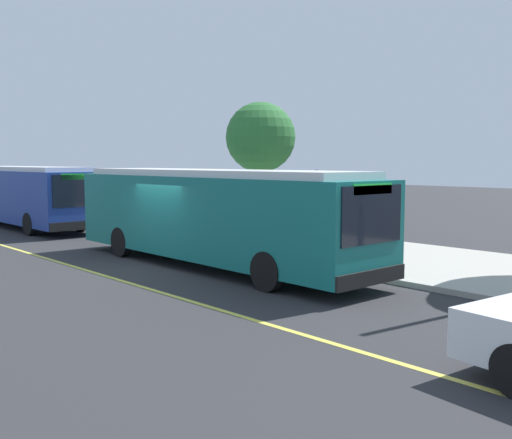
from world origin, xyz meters
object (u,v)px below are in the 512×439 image
object	(u,v)px
waiting_bench	(316,231)
route_sign_post	(316,202)
transit_bus_second	(24,194)
transit_bus_main	(214,214)

from	to	relation	value
waiting_bench	route_sign_post	world-z (taller)	route_sign_post
transit_bus_second	route_sign_post	distance (m)	17.18
transit_bus_second	waiting_bench	size ratio (longest dim) A/B	7.38
transit_bus_main	waiting_bench	bearing A→B (deg)	95.96
transit_bus_main	transit_bus_second	distance (m)	14.99
route_sign_post	waiting_bench	bearing A→B (deg)	132.15
transit_bus_main	transit_bus_second	xyz separation A→B (m)	(-14.99, -0.11, -0.00)
waiting_bench	transit_bus_second	bearing A→B (deg)	-159.84
transit_bus_main	waiting_bench	xyz separation A→B (m)	(-0.54, 5.20, -0.98)
transit_bus_main	route_sign_post	size ratio (longest dim) A/B	4.27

